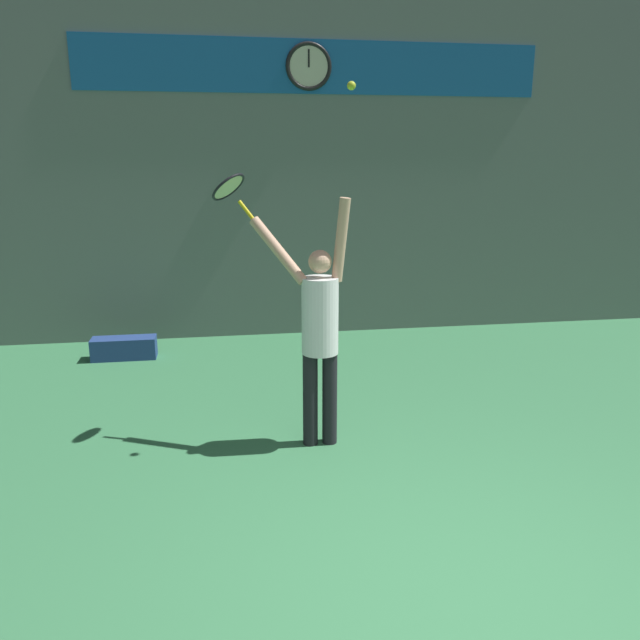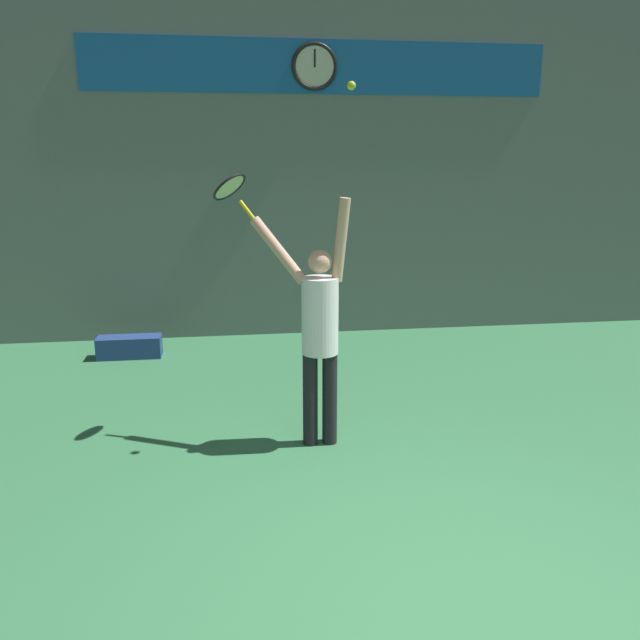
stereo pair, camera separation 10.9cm
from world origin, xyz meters
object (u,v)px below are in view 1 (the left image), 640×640
Objects in this scene: tennis_racket at (230,189)px; tennis_ball at (351,86)px; tennis_player at (319,327)px; equipment_bag at (124,348)px; scoreboard_clock at (309,66)px.

tennis_ball is (0.95, -0.47, 0.79)m from tennis_racket.
tennis_player is 2.73× the size of equipment_bag.
tennis_racket reaches higher than equipment_bag.
tennis_ball is at bearing -50.80° from equipment_bag.
tennis_ball reaches higher than equipment_bag.
scoreboard_clock is at bearing 83.09° from tennis_player.
tennis_racket is at bearing 153.38° from tennis_ball.
tennis_player is at bearing -53.57° from equipment_bag.
tennis_racket is at bearing -109.85° from scoreboard_clock.
tennis_player is 5.06× the size of tennis_racket.
tennis_ball is 4.61m from equipment_bag.
scoreboard_clock is 8.98× the size of tennis_ball.
scoreboard_clock reaches higher than tennis_player.
tennis_player reaches higher than equipment_bag.
scoreboard_clock is 3.62m from tennis_racket.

